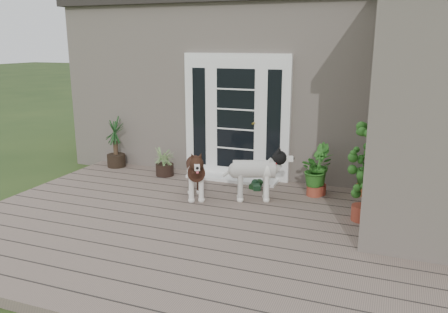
% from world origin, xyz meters
% --- Properties ---
extents(deck, '(6.20, 4.60, 0.12)m').
position_xyz_m(deck, '(0.00, 0.40, 0.06)').
color(deck, '#6B5B4C').
rests_on(deck, ground).
extents(house_main, '(7.40, 4.00, 3.10)m').
position_xyz_m(house_main, '(0.00, 4.65, 1.55)').
color(house_main, '#665E54').
rests_on(house_main, ground).
extents(roof_main, '(7.60, 4.20, 0.20)m').
position_xyz_m(roof_main, '(0.00, 4.65, 3.20)').
color(roof_main, '#2D2826').
rests_on(roof_main, house_main).
extents(house_wing, '(1.60, 2.40, 3.10)m').
position_xyz_m(house_wing, '(2.90, 1.50, 1.55)').
color(house_wing, '#665E54').
rests_on(house_wing, ground).
extents(door_unit, '(1.90, 0.14, 2.15)m').
position_xyz_m(door_unit, '(-0.20, 2.60, 1.19)').
color(door_unit, white).
rests_on(door_unit, deck).
extents(door_step, '(1.60, 0.40, 0.05)m').
position_xyz_m(door_step, '(-0.20, 2.40, 0.14)').
color(door_step, white).
rests_on(door_step, deck).
extents(brindle_dog, '(0.70, 0.90, 0.69)m').
position_xyz_m(brindle_dog, '(-0.40, 1.31, 0.47)').
color(brindle_dog, '#3D2016').
rests_on(brindle_dog, deck).
extents(white_dog, '(0.93, 0.64, 0.71)m').
position_xyz_m(white_dog, '(0.46, 1.54, 0.48)').
color(white_dog, white).
rests_on(white_dog, deck).
extents(spider_plant, '(0.67, 0.67, 0.56)m').
position_xyz_m(spider_plant, '(-1.42, 2.21, 0.40)').
color(spider_plant, '#7D985E').
rests_on(spider_plant, deck).
extents(yucca, '(0.82, 0.82, 0.95)m').
position_xyz_m(yucca, '(-2.57, 2.40, 0.59)').
color(yucca, black).
rests_on(yucca, deck).
extents(herb_a, '(0.69, 0.69, 0.62)m').
position_xyz_m(herb_a, '(1.29, 2.07, 0.43)').
color(herb_a, '#255919').
rests_on(herb_a, deck).
extents(herb_b, '(0.48, 0.48, 0.60)m').
position_xyz_m(herb_b, '(1.32, 2.17, 0.42)').
color(herb_b, '#1F4D16').
rests_on(herb_b, deck).
extents(herb_c, '(0.43, 0.43, 0.64)m').
position_xyz_m(herb_c, '(2.03, 2.40, 0.44)').
color(herb_c, '#174E16').
rests_on(herb_c, deck).
extents(sapling, '(0.55, 0.55, 1.47)m').
position_xyz_m(sapling, '(2.06, 1.29, 0.86)').
color(sapling, '#1B5518').
rests_on(sapling, deck).
extents(clog_left, '(0.28, 0.38, 0.10)m').
position_xyz_m(clog_left, '(0.34, 2.08, 0.17)').
color(clog_left, black).
rests_on(clog_left, deck).
extents(clog_right, '(0.23, 0.36, 0.10)m').
position_xyz_m(clog_right, '(0.32, 2.13, 0.17)').
color(clog_right, black).
rests_on(clog_right, deck).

